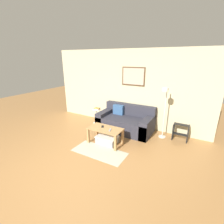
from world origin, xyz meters
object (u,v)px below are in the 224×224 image
Objects in this scene: remote_control at (110,130)px; floor_lamp at (164,105)px; book_stack at (97,109)px; step_stool at (181,132)px; coffee_table at (105,131)px; couch at (126,122)px; side_table at (97,115)px; cell_phone at (103,126)px; storage_bin at (107,139)px.

floor_lamp is at bearing 27.02° from remote_control.
step_stool is (2.82, 0.12, -0.30)m from book_stack.
coffee_table is 1.79m from floor_lamp.
couch is 3.74× the size of step_stool.
remote_control is (1.23, -1.13, 0.15)m from side_table.
cell_phone is 0.30× the size of step_stool.
floor_lamp is at bearing -1.82° from side_table.
book_stack is 0.48× the size of step_stool.
storage_bin is at bearing -141.78° from floor_lamp.
couch is 1.86× the size of coffee_table.
couch is 3.30× the size of side_table.
step_stool reaches higher than coffee_table.
couch is at bearing 45.48° from cell_phone.
cell_phone is (-1.42, -0.96, -0.59)m from floor_lamp.
book_stack is at bearing 177.54° from floor_lamp.
floor_lamp is 1.65m from remote_control.
couch is 12.42× the size of cell_phone.
floor_lamp is at bearing 2.79° from cell_phone.
side_table is 1.13× the size of step_stool.
coffee_table reaches higher than storage_bin.
book_stack is at bearing 99.61° from cell_phone.
storage_bin is at bearing -94.04° from couch.
cell_phone is (-0.24, -1.01, 0.17)m from couch.
floor_lamp is 6.83× the size of book_stack.
step_stool is at bearing 5.83° from couch.
remote_control is at bearing -86.72° from couch.
step_stool is (1.60, 1.28, -0.21)m from remote_control.
floor_lamp reaches higher than book_stack.
remote_control is (-1.12, -1.06, -0.59)m from floor_lamp.
couch is 3.00× the size of storage_bin.
coffee_table is at bearing -138.74° from storage_bin.
remote_control is (0.06, -1.11, 0.17)m from couch.
floor_lamp is 2.46m from side_table.
remote_control is at bearing -141.35° from step_stool.
step_stool is at bearing 2.47° from book_stack.
side_table is 2.84m from step_stool.
storage_bin is 1.25× the size of step_stool.
remote_control reaches higher than coffee_table.
floor_lamp is 1.81m from cell_phone.
coffee_table is 2.01× the size of step_stool.
book_stack is 1.68m from remote_control.
book_stack reaches higher than step_stool.
cell_phone is at bearing 144.84° from remote_control.
storage_bin is 1.85m from floor_lamp.
couch reaches higher than step_stool.
book_stack is 1.40m from cell_phone.
cell_phone is at bearing -148.22° from step_stool.
coffee_table is at bearing -145.06° from step_stool.
cell_phone is (-0.30, 0.10, -0.01)m from remote_control.
cell_phone is (0.92, -1.06, -0.10)m from book_stack.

